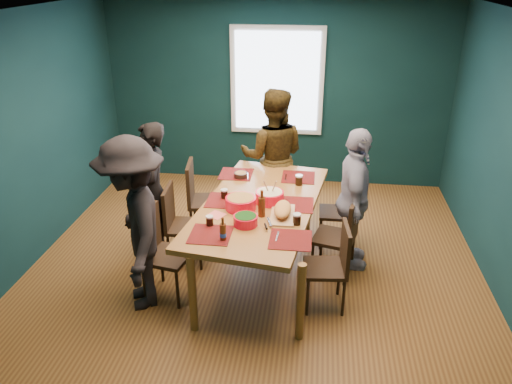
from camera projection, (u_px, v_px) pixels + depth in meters
The scene contains 26 objects.
room at pixel (258, 143), 5.30m from camera, with size 5.01×5.01×2.71m.
dining_table at pixel (260, 210), 5.21m from camera, with size 1.41×2.36×0.84m.
chair_left_far at pixel (200, 195), 6.01m from camera, with size 0.49×0.49×0.97m.
chair_left_mid at pixel (178, 219), 5.51m from camera, with size 0.43×0.43×0.91m.
chair_left_near at pixel (159, 247), 4.94m from camera, with size 0.50×0.50×0.95m.
chair_right_far at pixel (343, 207), 5.87m from camera, with size 0.39×0.39×0.85m.
chair_right_mid at pixel (343, 232), 5.24m from camera, with size 0.51×0.51×0.92m.
chair_right_near at pixel (334, 261), 4.78m from camera, with size 0.44×0.44×0.88m.
person_far_left at pixel (153, 191), 5.57m from camera, with size 0.58×0.38×1.58m, color black.
person_back at pixel (273, 157), 6.33m from camera, with size 0.85×0.66×1.74m, color black.
person_right at pixel (354, 200), 5.35m from camera, with size 0.93×0.39×1.59m, color white.
person_near_left at pixel (134, 225), 4.69m from camera, with size 1.12×0.64×1.73m, color black.
bowl_salad at pixel (241, 203), 5.02m from camera, with size 0.31×0.31×0.13m.
bowl_dumpling at pixel (270, 196), 5.16m from camera, with size 0.30×0.30×0.28m.
bowl_herbs at pixel (246, 220), 4.72m from camera, with size 0.23×0.23×0.10m.
cutting_board at pixel (283, 211), 4.88m from camera, with size 0.28×0.57×0.13m.
small_bowl at pixel (241, 175), 5.76m from camera, with size 0.15×0.15×0.06m.
beer_bottle_a at pixel (223, 232), 4.45m from camera, with size 0.06×0.06×0.22m.
beer_bottle_b at pixel (262, 206), 4.86m from camera, with size 0.07×0.07×0.28m.
cola_glass_a at pixel (210, 220), 4.71m from camera, with size 0.07×0.07×0.10m.
cola_glass_b at pixel (297, 219), 4.73m from camera, with size 0.08×0.08×0.11m.
cola_glass_c at pixel (299, 180), 5.57m from camera, with size 0.08×0.08×0.12m.
cola_glass_d at pixel (224, 194), 5.25m from camera, with size 0.08×0.08×0.10m.
napkin_a at pixel (299, 205), 5.13m from camera, with size 0.15×0.15×0.00m, color #E2645F.
napkin_b at pixel (216, 215), 4.92m from camera, with size 0.15×0.15×0.00m, color #E2645F.
napkin_c at pixel (283, 239), 4.49m from camera, with size 0.13×0.13×0.00m, color #E2645F.
Camera 1 is at (0.61, -4.72, 3.12)m, focal length 35.00 mm.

